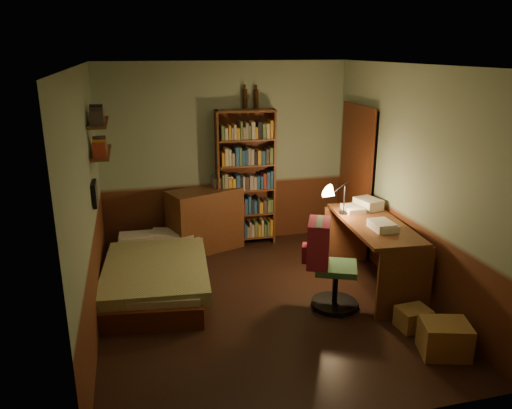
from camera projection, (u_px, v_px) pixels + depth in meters
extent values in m
cube|color=black|center=(261.00, 304.00, 5.64)|extent=(3.50, 4.00, 0.02)
cube|color=silver|center=(262.00, 64.00, 4.85)|extent=(3.50, 4.00, 0.02)
cube|color=gray|center=(226.00, 155.00, 7.10)|extent=(3.50, 0.02, 2.60)
cube|color=gray|center=(87.00, 206.00, 4.83)|extent=(0.02, 4.00, 2.60)
cube|color=gray|center=(412.00, 183.00, 5.66)|extent=(0.02, 4.00, 2.60)
cube|color=gray|center=(337.00, 273.00, 3.39)|extent=(3.50, 0.02, 2.60)
cube|color=black|center=(357.00, 180.00, 6.94)|extent=(0.06, 0.90, 2.00)
cube|color=#481F0E|center=(355.00, 181.00, 6.93)|extent=(0.02, 0.98, 2.08)
cube|color=olive|center=(155.00, 262.00, 5.97)|extent=(1.40, 2.24, 0.63)
cube|color=#552E17|center=(205.00, 220.00, 7.05)|extent=(1.10, 0.81, 0.88)
cube|color=#B2B2B7|center=(222.00, 181.00, 7.08)|extent=(0.29, 0.23, 0.15)
cube|color=#552E17|center=(246.00, 179.00, 7.11)|extent=(0.86, 0.33, 1.96)
cylinder|color=black|center=(245.00, 99.00, 6.88)|extent=(0.08, 0.08, 0.27)
cylinder|color=black|center=(256.00, 99.00, 6.92)|extent=(0.07, 0.07, 0.26)
cube|color=#552E17|center=(372.00, 255.00, 5.92)|extent=(0.75, 1.59, 0.83)
cube|color=silver|center=(368.00, 204.00, 6.26)|extent=(0.31, 0.37, 0.13)
cone|color=black|center=(345.00, 188.00, 6.00)|extent=(0.24, 0.24, 0.64)
cube|color=#345E37|center=(337.00, 261.00, 5.41)|extent=(0.70, 0.67, 1.11)
cube|color=#A52339|center=(318.00, 185.00, 5.36)|extent=(0.32, 0.46, 0.50)
cube|color=#552E17|center=(101.00, 153.00, 5.79)|extent=(0.20, 0.90, 0.03)
cube|color=#552E17|center=(98.00, 122.00, 5.68)|extent=(0.20, 0.90, 0.03)
cube|color=black|center=(95.00, 194.00, 5.41)|extent=(0.04, 0.32, 0.26)
cube|color=olive|center=(444.00, 339.00, 4.67)|extent=(0.51, 0.45, 0.32)
cube|color=olive|center=(413.00, 318.00, 5.12)|extent=(0.33, 0.28, 0.22)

